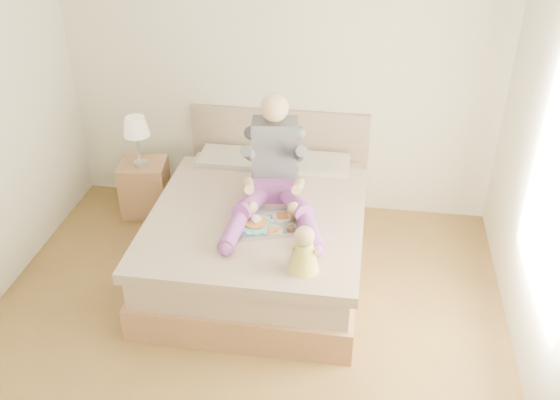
# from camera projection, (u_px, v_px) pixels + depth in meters

# --- Properties ---
(room) EXTENTS (4.02, 4.22, 2.71)m
(room) POSITION_uv_depth(u_px,v_px,m) (241.00, 167.00, 3.76)
(room) COLOR brown
(room) RESTS_ON ground
(bed) EXTENTS (1.70, 2.18, 1.00)m
(bed) POSITION_uv_depth(u_px,v_px,m) (262.00, 230.00, 5.30)
(bed) COLOR #8D6441
(bed) RESTS_ON ground
(nightstand) EXTENTS (0.48, 0.44, 0.53)m
(nightstand) POSITION_uv_depth(u_px,v_px,m) (145.00, 187.00, 6.02)
(nightstand) COLOR #8D6441
(nightstand) RESTS_ON ground
(lamp) EXTENTS (0.24, 0.24, 0.49)m
(lamp) POSITION_uv_depth(u_px,v_px,m) (136.00, 129.00, 5.64)
(lamp) COLOR silver
(lamp) RESTS_ON nightstand
(adult) EXTENTS (0.77, 1.14, 0.91)m
(adult) POSITION_uv_depth(u_px,v_px,m) (274.00, 175.00, 4.98)
(adult) COLOR #7E3B94
(adult) RESTS_ON bed
(tray) EXTENTS (0.57, 0.50, 0.14)m
(tray) POSITION_uv_depth(u_px,v_px,m) (268.00, 222.00, 4.82)
(tray) COLOR silver
(tray) RESTS_ON bed
(baby) EXTENTS (0.24, 0.32, 0.36)m
(baby) POSITION_uv_depth(u_px,v_px,m) (304.00, 252.00, 4.29)
(baby) COLOR #E5D848
(baby) RESTS_ON bed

